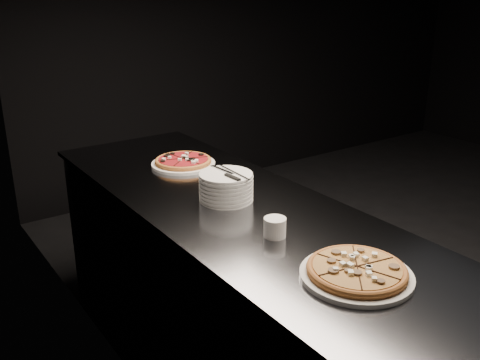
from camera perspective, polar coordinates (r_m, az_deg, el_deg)
wall_left at (r=1.83m, az=-9.10°, el=8.21°), size 0.02×5.00×2.80m
wall_back at (r=5.27m, az=3.62°, el=16.08°), size 5.00×0.02×2.80m
counter at (r=2.37m, az=0.41°, el=-13.35°), size 0.74×2.44×0.92m
pizza_mushroom at (r=1.70m, az=12.33°, el=-9.53°), size 0.36×0.36×0.04m
pizza_tomato at (r=2.68m, az=-6.07°, el=1.95°), size 0.36×0.36×0.04m
plate_stack at (r=2.22m, az=-1.50°, el=-0.73°), size 0.22×0.22×0.12m
cutlery at (r=2.19m, az=-1.07°, el=0.69°), size 0.09×0.24×0.01m
ramekin at (r=1.91m, az=3.74°, el=-5.00°), size 0.08×0.08×0.07m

